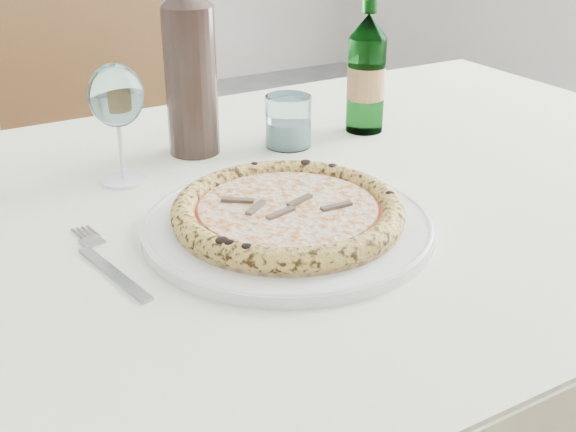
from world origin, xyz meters
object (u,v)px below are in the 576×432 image
wine_bottle (190,66)px  tumbler (288,125)px  dining_table (252,254)px  pizza (288,211)px  wine_glass (116,99)px  plate (288,224)px  chair_far (102,158)px  beer_bottle (366,74)px

wine_bottle → tumbler: bearing=-17.9°
dining_table → pizza: size_ratio=5.74×
wine_glass → tumbler: bearing=3.3°
plate → wine_bottle: bearing=88.4°
dining_table → plate: bearing=-90.0°
plate → wine_bottle: 0.33m
tumbler → wine_bottle: 0.18m
plate → wine_glass: (-0.12, 0.25, 0.11)m
chair_far → pizza: bearing=-91.3°
beer_bottle → wine_bottle: wine_bottle is taller
tumbler → beer_bottle: 0.16m
pizza → wine_glass: wine_glass is taller
dining_table → tumbler: (0.15, 0.16, 0.11)m
dining_table → plate: 0.13m
pizza → tumbler: bearing=60.6°
tumbler → wine_bottle: wine_bottle is taller
tumbler → beer_bottle: size_ratio=0.33×
wine_glass → beer_bottle: beer_bottle is taller
beer_bottle → wine_bottle: size_ratio=0.76×
chair_far → beer_bottle: (0.27, -0.68, 0.32)m
chair_far → tumbler: 0.74m
chair_far → wine_glass: (-0.15, -0.70, 0.34)m
wine_bottle → dining_table: bearing=-92.3°
plate → wine_glass: 0.30m
tumbler → wine_bottle: bearing=162.1°
pizza → dining_table: bearing=90.0°
dining_table → beer_bottle: bearing=29.4°
plate → tumbler: (0.15, 0.26, 0.03)m
wine_glass → tumbler: 0.28m
pizza → wine_glass: bearing=116.6°
chair_far → beer_bottle: 0.80m
wine_bottle → beer_bottle: bearing=-8.3°
tumbler → pizza: bearing=-119.4°
tumbler → chair_far: bearing=100.5°
beer_bottle → plate: bearing=-138.0°
dining_table → plate: size_ratio=4.57×
chair_far → tumbler: chair_far is taller
dining_table → plate: plate is taller
dining_table → wine_glass: 0.28m
chair_far → plate: bearing=-91.3°
pizza → tumbler: size_ratio=3.47×
dining_table → tumbler: 0.25m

